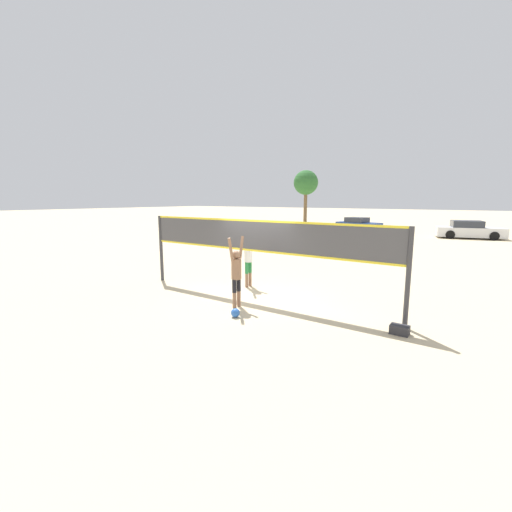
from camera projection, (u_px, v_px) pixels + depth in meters
ground_plane at (256, 299)px, 10.51m from camera, size 200.00×200.00×0.00m
volleyball_net at (256, 242)px, 10.22m from camera, size 8.68×0.12×2.42m
player_spiker at (236, 271)px, 9.51m from camera, size 0.28×0.69×2.00m
player_blocker at (248, 254)px, 11.76m from camera, size 0.28×0.71×2.16m
volleyball at (235, 313)px, 8.84m from camera, size 0.23×0.23×0.23m
gear_bag at (400, 330)px, 7.73m from camera, size 0.41×0.27×0.21m
parked_car_near at (358, 225)px, 32.89m from camera, size 4.38×2.61×1.28m
parked_car_mid at (469, 230)px, 26.53m from camera, size 4.94×2.87×1.37m
tree_left_cluster at (306, 183)px, 40.19m from camera, size 2.86×2.86×6.36m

